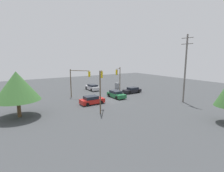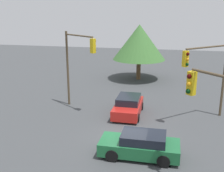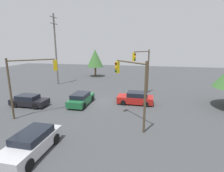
{
  "view_description": "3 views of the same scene",
  "coord_description": "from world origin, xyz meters",
  "px_view_note": "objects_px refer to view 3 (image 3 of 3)",
  "views": [
    {
      "loc": [
        26.96,
        -17.14,
        8.11
      ],
      "look_at": [
        1.36,
        -0.73,
        2.92
      ],
      "focal_mm": 28.0,
      "sensor_mm": 36.0,
      "label": 1
    },
    {
      "loc": [
        -2.48,
        15.78,
        7.96
      ],
      "look_at": [
        1.54,
        -2.97,
        2.58
      ],
      "focal_mm": 45.0,
      "sensor_mm": 36.0,
      "label": 2
    },
    {
      "loc": [
        -19.2,
        -5.79,
        6.71
      ],
      "look_at": [
        -0.64,
        -1.74,
        2.27
      ],
      "focal_mm": 28.0,
      "sensor_mm": 36.0,
      "label": 3
    }
  ],
  "objects_px": {
    "sedan_red": "(136,98)",
    "traffic_signal_aux": "(143,64)",
    "sedan_dark": "(29,101)",
    "traffic_signal_main": "(132,80)",
    "sedan_silver": "(31,143)",
    "sedan_green": "(81,99)",
    "traffic_signal_cross": "(31,76)"
  },
  "relations": [
    {
      "from": "sedan_red",
      "to": "traffic_signal_main",
      "type": "relative_size",
      "value": 0.73
    },
    {
      "from": "sedan_red",
      "to": "sedan_green",
      "type": "height_order",
      "value": "sedan_red"
    },
    {
      "from": "traffic_signal_aux",
      "to": "sedan_green",
      "type": "bearing_deg",
      "value": -15.29
    },
    {
      "from": "sedan_red",
      "to": "traffic_signal_cross",
      "type": "distance_m",
      "value": 11.46
    },
    {
      "from": "sedan_green",
      "to": "traffic_signal_main",
      "type": "bearing_deg",
      "value": -32.78
    },
    {
      "from": "sedan_silver",
      "to": "traffic_signal_cross",
      "type": "bearing_deg",
      "value": -55.39
    },
    {
      "from": "traffic_signal_cross",
      "to": "traffic_signal_main",
      "type": "bearing_deg",
      "value": -44.67
    },
    {
      "from": "traffic_signal_cross",
      "to": "traffic_signal_aux",
      "type": "relative_size",
      "value": 0.91
    },
    {
      "from": "traffic_signal_main",
      "to": "traffic_signal_cross",
      "type": "height_order",
      "value": "traffic_signal_cross"
    },
    {
      "from": "sedan_silver",
      "to": "traffic_signal_aux",
      "type": "bearing_deg",
      "value": -111.71
    },
    {
      "from": "sedan_dark",
      "to": "traffic_signal_main",
      "type": "relative_size",
      "value": 0.73
    },
    {
      "from": "sedan_red",
      "to": "traffic_signal_aux",
      "type": "height_order",
      "value": "traffic_signal_aux"
    },
    {
      "from": "sedan_dark",
      "to": "sedan_silver",
      "type": "relative_size",
      "value": 0.9
    },
    {
      "from": "sedan_green",
      "to": "traffic_signal_cross",
      "type": "relative_size",
      "value": 0.77
    },
    {
      "from": "traffic_signal_cross",
      "to": "traffic_signal_aux",
      "type": "height_order",
      "value": "traffic_signal_aux"
    },
    {
      "from": "sedan_green",
      "to": "traffic_signal_cross",
      "type": "height_order",
      "value": "traffic_signal_cross"
    },
    {
      "from": "sedan_dark",
      "to": "traffic_signal_main",
      "type": "xyz_separation_m",
      "value": [
        -2.22,
        -11.72,
        3.26
      ]
    },
    {
      "from": "sedan_silver",
      "to": "traffic_signal_main",
      "type": "xyz_separation_m",
      "value": [
        5.57,
        -5.64,
        3.19
      ]
    },
    {
      "from": "sedan_dark",
      "to": "sedan_silver",
      "type": "xyz_separation_m",
      "value": [
        -7.79,
        -6.08,
        0.07
      ]
    },
    {
      "from": "sedan_dark",
      "to": "traffic_signal_main",
      "type": "height_order",
      "value": "traffic_signal_main"
    },
    {
      "from": "traffic_signal_main",
      "to": "sedan_red",
      "type": "bearing_deg",
      "value": -41.84
    },
    {
      "from": "traffic_signal_aux",
      "to": "traffic_signal_cross",
      "type": "bearing_deg",
      "value": -11.91
    },
    {
      "from": "sedan_dark",
      "to": "sedan_green",
      "type": "distance_m",
      "value": 5.8
    },
    {
      "from": "sedan_silver",
      "to": "sedan_green",
      "type": "relative_size",
      "value": 1.04
    },
    {
      "from": "sedan_silver",
      "to": "traffic_signal_cross",
      "type": "distance_m",
      "value": 7.52
    },
    {
      "from": "sedan_dark",
      "to": "traffic_signal_main",
      "type": "bearing_deg",
      "value": 79.29
    },
    {
      "from": "sedan_green",
      "to": "traffic_signal_main",
      "type": "distance_m",
      "value": 8.04
    },
    {
      "from": "sedan_silver",
      "to": "traffic_signal_main",
      "type": "height_order",
      "value": "traffic_signal_main"
    },
    {
      "from": "sedan_green",
      "to": "traffic_signal_cross",
      "type": "xyz_separation_m",
      "value": [
        -3.96,
        3.31,
        3.24
      ]
    },
    {
      "from": "sedan_red",
      "to": "traffic_signal_cross",
      "type": "xyz_separation_m",
      "value": [
        -5.59,
        9.46,
        3.24
      ]
    },
    {
      "from": "sedan_green",
      "to": "traffic_signal_aux",
      "type": "height_order",
      "value": "traffic_signal_aux"
    },
    {
      "from": "sedan_dark",
      "to": "traffic_signal_cross",
      "type": "xyz_separation_m",
      "value": [
        -2.19,
        -2.22,
        3.28
      ]
    }
  ]
}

